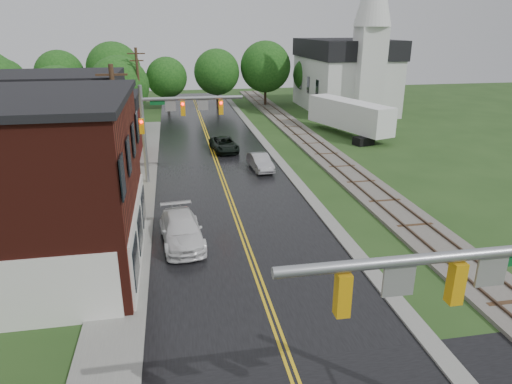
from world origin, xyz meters
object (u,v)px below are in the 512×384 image
object	(u,v)px
utility_pole_b	(118,137)
pickup_white	(181,230)
traffic_signal_near	(482,299)
suv_dark	(224,145)
semi_trailer	(349,115)
sedan_silver	(260,162)
traffic_signal_far	(173,116)
tree_left_e	(121,87)
utility_pole_c	(139,90)
tree_left_c	(60,100)
church	(348,67)

from	to	relation	value
utility_pole_b	pickup_white	distance (m)	7.63
traffic_signal_near	suv_dark	xyz separation A→B (m)	(-2.39, 33.20, -4.32)
traffic_signal_near	semi_trailer	size ratio (longest dim) A/B	0.63
utility_pole_b	pickup_white	size ratio (longest dim) A/B	1.74
utility_pole_b	sedan_silver	xyz separation A→B (m)	(10.09, 6.81, -4.07)
pickup_white	traffic_signal_far	bearing A→B (deg)	85.17
tree_left_e	utility_pole_b	bearing A→B (deg)	-85.10
traffic_signal_near	utility_pole_c	distance (m)	43.24
utility_pole_b	utility_pole_c	distance (m)	22.00
tree_left_e	semi_trailer	size ratio (longest dim) A/B	0.70
tree_left_c	tree_left_e	world-z (taller)	tree_left_e
tree_left_c	tree_left_e	size ratio (longest dim) A/B	0.94
traffic_signal_far	suv_dark	world-z (taller)	traffic_signal_far
tree_left_e	sedan_silver	size ratio (longest dim) A/B	2.07
traffic_signal_far	utility_pole_b	world-z (taller)	utility_pole_b
traffic_signal_far	sedan_silver	xyz separation A→B (m)	(6.76, 1.81, -4.33)
traffic_signal_near	suv_dark	distance (m)	33.56
utility_pole_c	pickup_white	xyz separation A→B (m)	(3.42, -27.54, -3.97)
traffic_signal_near	suv_dark	world-z (taller)	traffic_signal_near
utility_pole_b	tree_left_c	xyz separation A→B (m)	(-7.05, 17.90, -0.21)
tree_left_e	pickup_white	distance (m)	30.22
pickup_white	tree_left_e	bearing A→B (deg)	95.20
suv_dark	semi_trailer	size ratio (longest dim) A/B	0.40
tree_left_e	semi_trailer	world-z (taller)	tree_left_e
sedan_silver	traffic_signal_far	bearing A→B (deg)	-170.37
sedan_silver	pickup_white	size ratio (longest dim) A/B	0.76
pickup_white	semi_trailer	world-z (taller)	semi_trailer
utility_pole_b	tree_left_e	bearing A→B (deg)	94.90
church	traffic_signal_near	size ratio (longest dim) A/B	2.72
church	tree_left_e	distance (m)	29.91
utility_pole_b	suv_dark	bearing A→B (deg)	59.15
church	pickup_white	world-z (taller)	church
sedan_silver	pickup_white	xyz separation A→B (m)	(-6.66, -12.36, 0.10)
traffic_signal_near	tree_left_c	size ratio (longest dim) A/B	0.96
traffic_signal_near	semi_trailer	distance (m)	39.23
utility_pole_b	tree_left_e	world-z (taller)	utility_pole_b
pickup_white	utility_pole_b	bearing A→B (deg)	116.37
suv_dark	traffic_signal_near	bearing A→B (deg)	-91.44
semi_trailer	suv_dark	bearing A→B (deg)	-163.00
utility_pole_b	utility_pole_c	xyz separation A→B (m)	(0.00, 22.00, 0.00)
utility_pole_b	semi_trailer	distance (m)	27.94
church	pickup_white	size ratio (longest dim) A/B	3.87
tree_left_e	suv_dark	distance (m)	15.18
utility_pole_b	tree_left_e	distance (m)	23.99
utility_pole_c	semi_trailer	bearing A→B (deg)	-11.91
tree_left_c	semi_trailer	size ratio (longest dim) A/B	0.66
sedan_silver	semi_trailer	xyz separation A→B (m)	(11.61, 10.61, 1.54)
semi_trailer	church	bearing A→B (deg)	70.40
traffic_signal_near	tree_left_e	bearing A→B (deg)	105.68
suv_dark	utility_pole_c	bearing A→B (deg)	126.28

